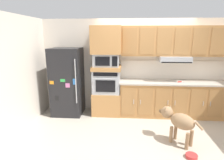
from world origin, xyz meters
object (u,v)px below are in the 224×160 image
refrigerator (67,82)px  dog_food_bowl (192,156)px  built_in_oven (107,81)px  microwave (107,60)px  screwdriver (180,82)px  dog (178,120)px

refrigerator → dog_food_bowl: bearing=-32.6°
built_in_oven → microwave: 0.56m
built_in_oven → screwdriver: (1.86, -0.07, 0.03)m
dog → dog_food_bowl: dog is taller
refrigerator → screwdriver: size_ratio=11.09×
built_in_oven → screwdriver: built_in_oven is taller
screwdriver → dog: bearing=-104.9°
built_in_oven → microwave: size_ratio=1.09×
refrigerator → dog_food_bowl: refrigerator is taller
dog_food_bowl → microwave: bearing=132.8°
microwave → screwdriver: (1.86, -0.07, -0.53)m
built_in_oven → screwdriver: bearing=-2.2°
dog → built_in_oven: bearing=3.2°
microwave → screwdriver: microwave is taller
built_in_oven → screwdriver: size_ratio=4.41×
microwave → screwdriver: size_ratio=4.06×
microwave → dog: bearing=-40.8°
refrigerator → microwave: bearing=3.7°
screwdriver → dog: screwdriver is taller
built_in_oven → dog_food_bowl: (1.66, -1.80, -0.87)m
microwave → dog_food_bowl: (1.66, -1.80, -1.43)m
screwdriver → refrigerator: bearing=179.9°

